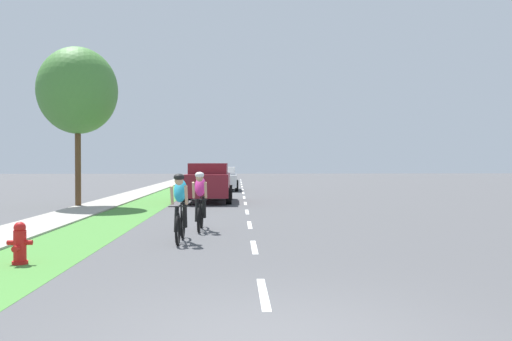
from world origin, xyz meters
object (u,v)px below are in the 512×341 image
object	(u,v)px
suv_maroon	(209,181)
cyclist_lead	(180,207)
fire_hydrant_red	(20,244)
street_tree_near	(78,91)
cyclist_trailing	(200,200)
sedan_white	(223,179)

from	to	relation	value
suv_maroon	cyclist_lead	bearing A→B (deg)	-89.93
fire_hydrant_red	cyclist_lead	world-z (taller)	cyclist_lead
street_tree_near	cyclist_trailing	bearing A→B (deg)	-54.25
fire_hydrant_red	cyclist_trailing	bearing A→B (deg)	57.41
cyclist_lead	street_tree_near	size ratio (longest dim) A/B	0.26
fire_hydrant_red	suv_maroon	bearing A→B (deg)	80.07
fire_hydrant_red	cyclist_lead	xyz separation A→B (m)	(2.60, 2.47, 0.44)
cyclist_trailing	street_tree_near	size ratio (longest dim) A/B	0.26
suv_maroon	sedan_white	distance (m)	9.88
fire_hydrant_red	cyclist_trailing	distance (m)	5.43
cyclist_lead	sedan_white	size ratio (longest dim) A/B	0.40
sedan_white	street_tree_near	bearing A→B (deg)	-114.57
fire_hydrant_red	sedan_white	xyz separation A→B (m)	(2.99, 24.65, 0.40)
fire_hydrant_red	sedan_white	bearing A→B (deg)	83.07
fire_hydrant_red	cyclist_lead	distance (m)	3.62
street_tree_near	sedan_white	bearing A→B (deg)	65.43
cyclist_lead	street_tree_near	xyz separation A→B (m)	(-5.26, 9.82, 3.96)
cyclist_trailing	sedan_white	world-z (taller)	cyclist_trailing
fire_hydrant_red	cyclist_lead	size ratio (longest dim) A/B	0.44
suv_maroon	sedan_white	size ratio (longest dim) A/B	1.09
street_tree_near	fire_hydrant_red	bearing A→B (deg)	-77.80
cyclist_lead	cyclist_trailing	bearing A→B (deg)	81.54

